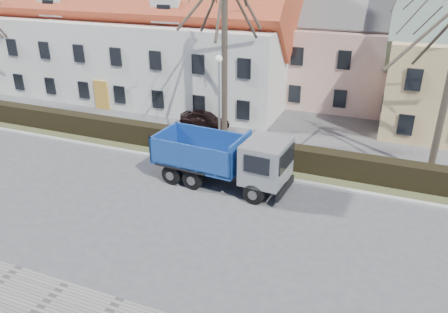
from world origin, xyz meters
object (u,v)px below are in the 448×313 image
at_px(streetlight, 219,104).
at_px(cart_frame, 183,156).
at_px(dump_truck, 217,158).
at_px(parked_car_a, 205,119).

relative_size(streetlight, cart_frame, 9.21).
bearing_deg(cart_frame, dump_truck, -31.91).
bearing_deg(streetlight, parked_car_a, 127.09).
height_order(dump_truck, parked_car_a, dump_truck).
xyz_separation_m(dump_truck, streetlight, (-1.53, 3.99, 1.44)).
distance_m(streetlight, parked_car_a, 4.57).
bearing_deg(streetlight, dump_truck, -69.09).
xyz_separation_m(streetlight, cart_frame, (-1.34, -2.21, -2.59)).
bearing_deg(parked_car_a, streetlight, -135.97).
xyz_separation_m(cart_frame, parked_car_a, (-1.04, 5.36, 0.30)).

